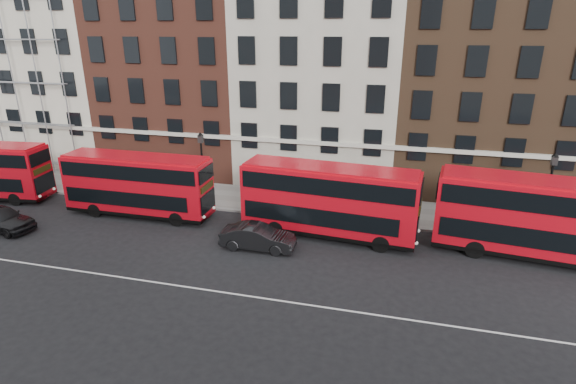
% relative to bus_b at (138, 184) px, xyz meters
% --- Properties ---
extents(ground, '(120.00, 120.00, 0.00)m').
position_rel_bus_b_xyz_m(ground, '(10.54, -5.78, -2.32)').
color(ground, black).
rests_on(ground, ground).
extents(pavement, '(80.00, 5.00, 0.15)m').
position_rel_bus_b_xyz_m(pavement, '(10.54, 4.72, -2.25)').
color(pavement, gray).
rests_on(pavement, ground).
extents(kerb, '(80.00, 0.30, 0.16)m').
position_rel_bus_b_xyz_m(kerb, '(10.54, 2.22, -2.24)').
color(kerb, gray).
rests_on(kerb, ground).
extents(road_centre_line, '(70.00, 0.12, 0.01)m').
position_rel_bus_b_xyz_m(road_centre_line, '(10.54, -7.78, -2.32)').
color(road_centre_line, white).
rests_on(road_centre_line, ground).
extents(building_terrace, '(64.00, 11.95, 22.00)m').
position_rel_bus_b_xyz_m(building_terrace, '(10.24, 12.10, 7.92)').
color(building_terrace, beige).
rests_on(building_terrace, ground).
extents(bus_b, '(10.32, 2.55, 4.33)m').
position_rel_bus_b_xyz_m(bus_b, '(0.00, 0.00, 0.00)').
color(bus_b, red).
rests_on(bus_b, ground).
extents(bus_c, '(11.07, 3.53, 4.57)m').
position_rel_bus_b_xyz_m(bus_c, '(13.29, 0.00, 0.13)').
color(bus_c, red).
rests_on(bus_c, ground).
extents(bus_d, '(11.45, 3.99, 4.71)m').
position_rel_bus_b_xyz_m(bus_d, '(25.24, 0.00, 0.21)').
color(bus_d, red).
rests_on(bus_d, ground).
extents(car_rear, '(4.97, 2.56, 1.62)m').
position_rel_bus_b_xyz_m(car_rear, '(-7.46, -4.41, -1.51)').
color(car_rear, black).
rests_on(car_rear, ground).
extents(car_front, '(4.49, 1.64, 1.47)m').
position_rel_bus_b_xyz_m(car_front, '(9.59, -2.80, -1.58)').
color(car_front, black).
rests_on(car_front, ground).
extents(lamp_post_left, '(0.44, 0.44, 5.33)m').
position_rel_bus_b_xyz_m(lamp_post_left, '(3.52, 3.00, 0.76)').
color(lamp_post_left, black).
rests_on(lamp_post_left, pavement).
extents(lamp_post_right, '(0.44, 0.44, 5.33)m').
position_rel_bus_b_xyz_m(lamp_post_right, '(26.33, 3.21, 0.76)').
color(lamp_post_right, black).
rests_on(lamp_post_right, pavement).
extents(iron_railings, '(6.60, 0.06, 1.00)m').
position_rel_bus_b_xyz_m(iron_railings, '(10.54, 6.92, -1.67)').
color(iron_railings, black).
rests_on(iron_railings, pavement).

